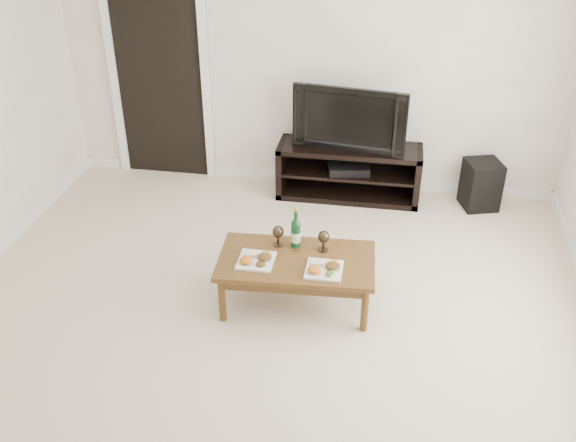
% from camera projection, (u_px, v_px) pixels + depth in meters
% --- Properties ---
extents(floor, '(5.50, 5.50, 0.00)m').
position_uv_depth(floor, '(255.00, 356.00, 4.55)').
color(floor, beige).
rests_on(floor, ground).
extents(back_wall, '(5.00, 0.04, 2.60)m').
position_uv_depth(back_wall, '(311.00, 61.00, 6.23)').
color(back_wall, white).
rests_on(back_wall, ground).
extents(doorway, '(0.90, 0.02, 2.05)m').
position_uv_depth(doorway, '(160.00, 81.00, 6.56)').
color(doorway, black).
rests_on(doorway, ground).
extents(media_console, '(1.42, 0.45, 0.55)m').
position_uv_depth(media_console, '(349.00, 172.00, 6.46)').
color(media_console, black).
rests_on(media_console, ground).
extents(television, '(1.11, 0.30, 0.63)m').
position_uv_depth(television, '(352.00, 116.00, 6.16)').
color(television, black).
rests_on(television, media_console).
extents(av_receiver, '(0.45, 0.37, 0.08)m').
position_uv_depth(av_receiver, '(348.00, 168.00, 6.43)').
color(av_receiver, black).
rests_on(av_receiver, media_console).
extents(subwoofer, '(0.40, 0.40, 0.48)m').
position_uv_depth(subwoofer, '(481.00, 185.00, 6.29)').
color(subwoofer, black).
rests_on(subwoofer, ground).
extents(coffee_table, '(1.22, 0.71, 0.42)m').
position_uv_depth(coffee_table, '(296.00, 281.00, 4.96)').
color(coffee_table, brown).
rests_on(coffee_table, ground).
extents(plate_left, '(0.27, 0.27, 0.07)m').
position_uv_depth(plate_left, '(256.00, 258.00, 4.81)').
color(plate_left, white).
rests_on(plate_left, coffee_table).
extents(plate_right, '(0.27, 0.27, 0.07)m').
position_uv_depth(plate_right, '(324.00, 267.00, 4.70)').
color(plate_right, white).
rests_on(plate_right, coffee_table).
extents(wine_bottle, '(0.07, 0.07, 0.35)m').
position_uv_depth(wine_bottle, '(296.00, 227.00, 4.92)').
color(wine_bottle, '#103B1A').
rests_on(wine_bottle, coffee_table).
extents(goblet_left, '(0.09, 0.09, 0.17)m').
position_uv_depth(goblet_left, '(278.00, 236.00, 4.98)').
color(goblet_left, '#392E1F').
rests_on(goblet_left, coffee_table).
extents(goblet_right, '(0.09, 0.09, 0.17)m').
position_uv_depth(goblet_right, '(324.00, 241.00, 4.92)').
color(goblet_right, '#392E1F').
rests_on(goblet_right, coffee_table).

